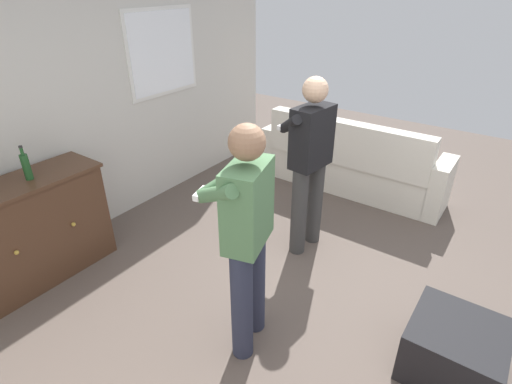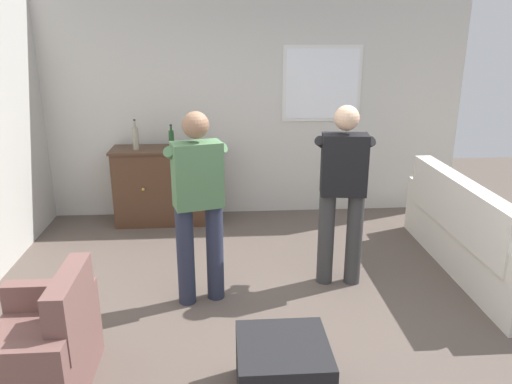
# 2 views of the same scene
# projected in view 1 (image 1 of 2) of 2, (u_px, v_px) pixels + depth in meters

# --- Properties ---
(ground) EXTENTS (10.40, 10.40, 0.00)m
(ground) POSITION_uv_depth(u_px,v_px,m) (331.00, 306.00, 3.29)
(ground) COLOR brown
(wall_back_with_window) EXTENTS (5.20, 0.15, 2.80)m
(wall_back_with_window) POSITION_uv_depth(u_px,v_px,m) (102.00, 89.00, 3.98)
(wall_back_with_window) COLOR beige
(wall_back_with_window) RESTS_ON ground
(couch) EXTENTS (0.57, 2.32, 0.94)m
(couch) POSITION_uv_depth(u_px,v_px,m) (348.00, 164.00, 4.93)
(couch) COLOR silver
(couch) RESTS_ON ground
(sideboard_cabinet) EXTENTS (1.27, 0.49, 0.94)m
(sideboard_cabinet) POSITION_uv_depth(u_px,v_px,m) (32.00, 231.00, 3.42)
(sideboard_cabinet) COLOR #472D1E
(sideboard_cabinet) RESTS_ON ground
(bottle_liquor_amber) EXTENTS (0.06, 0.06, 0.29)m
(bottle_liquor_amber) POSITION_uv_depth(u_px,v_px,m) (26.00, 166.00, 3.19)
(bottle_liquor_amber) COLOR #1E4C23
(bottle_liquor_amber) RESTS_ON sideboard_cabinet
(ottoman) EXTENTS (0.59, 0.59, 0.40)m
(ottoman) POSITION_uv_depth(u_px,v_px,m) (454.00, 350.00, 2.67)
(ottoman) COLOR black
(ottoman) RESTS_ON ground
(person_standing_left) EXTENTS (0.54, 0.52, 1.68)m
(person_standing_left) POSITION_uv_depth(u_px,v_px,m) (246.00, 234.00, 2.56)
(person_standing_left) COLOR #282D42
(person_standing_left) RESTS_ON ground
(person_standing_right) EXTENTS (0.55, 0.50, 1.68)m
(person_standing_right) POSITION_uv_depth(u_px,v_px,m) (309.00, 159.00, 3.61)
(person_standing_right) COLOR #383838
(person_standing_right) RESTS_ON ground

